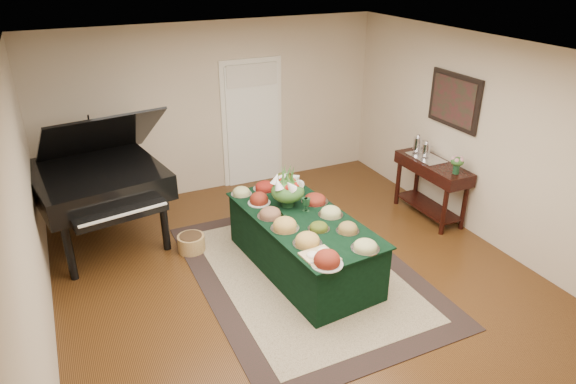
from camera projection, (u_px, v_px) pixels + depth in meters
name	position (u px, v px, depth m)	size (l,w,h in m)	color
ground	(298.00, 279.00, 6.28)	(6.00, 6.00, 0.00)	black
area_rug	(304.00, 272.00, 6.39)	(2.53, 3.55, 0.01)	black
kitchen_doorway	(252.00, 124.00, 8.50)	(1.05, 0.07, 2.10)	white
buffet_table	(302.00, 243.00, 6.33)	(1.23, 2.28, 0.73)	black
food_platters	(299.00, 216.00, 6.10)	(1.08, 2.40, 0.13)	silver
cutting_board	(319.00, 254.00, 5.38)	(0.37, 0.37, 0.10)	tan
green_goblets	(306.00, 205.00, 6.29)	(0.10, 0.10, 0.18)	#15361E
floral_centerpiece	(288.00, 187.00, 6.35)	(0.44, 0.44, 0.44)	#15361E
grand_piano	(98.00, 179.00, 6.67)	(1.84, 2.06, 1.87)	black
wicker_basket	(191.00, 243.00, 6.82)	(0.36, 0.36, 0.23)	olive
mahogany_sideboard	(432.00, 175.00, 7.49)	(0.45, 1.26, 0.87)	black
tea_service	(422.00, 148.00, 7.58)	(0.34, 0.58, 0.30)	silver
pink_bouquet	(457.00, 162.00, 6.96)	(0.20, 0.20, 0.26)	#15361E
wall_painting	(454.00, 101.00, 7.11)	(0.05, 0.95, 0.75)	black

